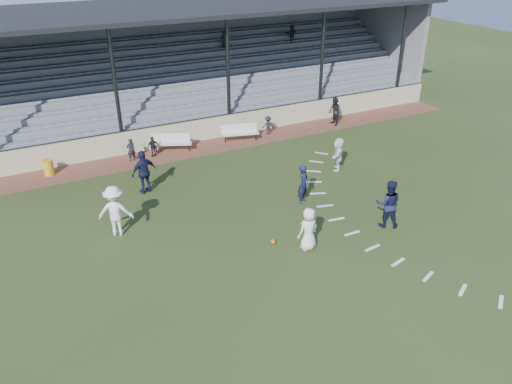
# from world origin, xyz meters

# --- Properties ---
(ground) EXTENTS (90.00, 90.00, 0.00)m
(ground) POSITION_xyz_m (0.00, 0.00, 0.00)
(ground) COLOR #293716
(ground) RESTS_ON ground
(cinder_track) EXTENTS (34.00, 2.00, 0.02)m
(cinder_track) POSITION_xyz_m (0.00, 10.50, 0.01)
(cinder_track) COLOR brown
(cinder_track) RESTS_ON ground
(retaining_wall) EXTENTS (34.00, 0.18, 1.20)m
(retaining_wall) POSITION_xyz_m (0.00, 11.55, 0.60)
(retaining_wall) COLOR #C0B494
(retaining_wall) RESTS_ON ground
(bench_left) EXTENTS (1.99, 1.25, 0.95)m
(bench_left) POSITION_xyz_m (-0.68, 10.84, 0.58)
(bench_left) COLOR silver
(bench_left) RESTS_ON cinder_track
(bench_right) EXTENTS (2.03, 0.98, 0.95)m
(bench_right) POSITION_xyz_m (3.09, 10.52, 0.58)
(bench_right) COLOR silver
(bench_right) RESTS_ON cinder_track
(trash_bin) EXTENTS (0.46, 0.46, 0.74)m
(trash_bin) POSITION_xyz_m (-6.77, 10.70, 0.39)
(trash_bin) COLOR gold
(trash_bin) RESTS_ON cinder_track
(football) EXTENTS (0.20, 0.20, 0.20)m
(football) POSITION_xyz_m (-0.18, 0.75, 0.10)
(football) COLOR #D65A0C
(football) RESTS_ON ground
(player_white_lead) EXTENTS (0.87, 0.62, 1.65)m
(player_white_lead) POSITION_xyz_m (0.78, -0.08, 0.82)
(player_white_lead) COLOR white
(player_white_lead) RESTS_ON ground
(player_navy_lead) EXTENTS (0.74, 0.69, 1.70)m
(player_navy_lead) POSITION_xyz_m (2.48, 2.99, 0.85)
(player_navy_lead) COLOR #141838
(player_navy_lead) RESTS_ON ground
(player_navy_mid) EXTENTS (1.19, 1.13, 1.94)m
(player_navy_mid) POSITION_xyz_m (4.36, -0.12, 0.97)
(player_navy_mid) COLOR #141838
(player_navy_mid) RESTS_ON ground
(player_white_wing) EXTENTS (1.49, 1.20, 2.01)m
(player_white_wing) POSITION_xyz_m (-5.11, 4.04, 1.00)
(player_white_wing) COLOR white
(player_white_wing) RESTS_ON ground
(player_navy_wing) EXTENTS (1.24, 0.75, 1.98)m
(player_navy_wing) POSITION_xyz_m (-3.20, 6.90, 0.99)
(player_navy_wing) COLOR #141838
(player_navy_wing) RESTS_ON ground
(player_white_back) EXTENTS (1.34, 1.46, 1.62)m
(player_white_back) POSITION_xyz_m (5.71, 5.04, 0.81)
(player_white_back) COLOR white
(player_white_back) RESTS_ON ground
(official) EXTENTS (0.72, 0.88, 1.65)m
(official) POSITION_xyz_m (9.12, 10.21, 0.85)
(official) COLOR black
(official) RESTS_ON cinder_track
(sub_left_near) EXTENTS (0.46, 0.33, 1.18)m
(sub_left_near) POSITION_xyz_m (-2.88, 10.51, 0.61)
(sub_left_near) COLOR black
(sub_left_near) RESTS_ON cinder_track
(sub_left_far) EXTENTS (0.65, 0.33, 1.06)m
(sub_left_far) POSITION_xyz_m (-1.74, 10.57, 0.55)
(sub_left_far) COLOR black
(sub_left_far) RESTS_ON cinder_track
(sub_right) EXTENTS (0.75, 0.52, 1.06)m
(sub_right) POSITION_xyz_m (4.93, 10.67, 0.55)
(sub_right) COLOR black
(sub_right) RESTS_ON cinder_track
(grandstand) EXTENTS (34.60, 9.00, 6.61)m
(grandstand) POSITION_xyz_m (0.01, 16.26, 2.20)
(grandstand) COLOR gray
(grandstand) RESTS_ON ground
(penalty_arc) EXTENTS (3.89, 14.63, 0.01)m
(penalty_arc) POSITION_xyz_m (4.12, 0.00, 0.01)
(penalty_arc) COLOR white
(penalty_arc) RESTS_ON ground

